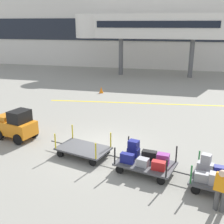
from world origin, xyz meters
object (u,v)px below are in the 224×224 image
at_px(baggage_handler, 221,188).
at_px(baggage_cart_tail, 223,179).
at_px(baggage_tug, 16,125).
at_px(baggage_cart_middle, 145,160).
at_px(baggage_cart_lead, 83,149).
at_px(safety_cone_far, 101,90).

bearing_deg(baggage_handler, baggage_cart_tail, 78.67).
distance_m(baggage_tug, baggage_cart_middle, 7.12).
bearing_deg(baggage_handler, baggage_tug, 158.32).
relative_size(baggage_cart_middle, baggage_cart_tail, 1.00).
bearing_deg(baggage_cart_lead, baggage_cart_middle, -14.00).
distance_m(baggage_cart_lead, baggage_handler, 6.15).
relative_size(baggage_cart_lead, safety_cone_far, 5.61).
height_order(baggage_cart_tail, safety_cone_far, baggage_cart_tail).
relative_size(baggage_cart_middle, safety_cone_far, 5.61).
distance_m(baggage_tug, safety_cone_far, 10.71).
height_order(baggage_tug, baggage_cart_middle, baggage_tug).
bearing_deg(baggage_cart_tail, baggage_cart_lead, 165.38).
distance_m(baggage_cart_lead, baggage_cart_middle, 2.97).
distance_m(baggage_tug, baggage_cart_lead, 4.18).
bearing_deg(baggage_cart_lead, baggage_handler, -26.33).
bearing_deg(baggage_cart_tail, safety_cone_far, 121.80).
relative_size(baggage_cart_lead, baggage_cart_middle, 1.00).
bearing_deg(baggage_cart_lead, baggage_cart_tail, -14.62).
height_order(baggage_handler, safety_cone_far, baggage_handler).
height_order(baggage_tug, baggage_handler, baggage_tug).
xyz_separation_m(baggage_cart_tail, baggage_handler, (-0.24, -1.22, 0.36)).
bearing_deg(baggage_handler, baggage_cart_lead, 153.67).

